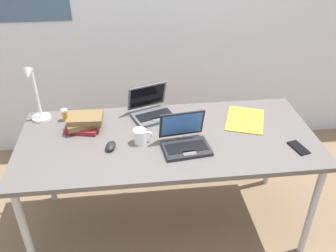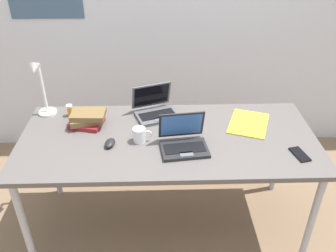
{
  "view_description": "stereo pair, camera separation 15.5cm",
  "coord_description": "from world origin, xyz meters",
  "px_view_note": "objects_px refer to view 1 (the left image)",
  "views": [
    {
      "loc": [
        -0.21,
        -1.81,
        1.98
      ],
      "look_at": [
        0.0,
        0.0,
        0.82
      ],
      "focal_mm": 38.87,
      "sensor_mm": 36.0,
      "label": 1
    },
    {
      "loc": [
        -0.05,
        -1.82,
        1.98
      ],
      "look_at": [
        0.0,
        0.0,
        0.82
      ],
      "focal_mm": 38.87,
      "sensor_mm": 36.0,
      "label": 2
    }
  ],
  "objects_px": {
    "coffee_mug": "(140,136)",
    "laptop_near_mouse": "(152,110)",
    "paper_folder_near_lamp": "(245,120)",
    "laptop_by_keyboard": "(185,141)",
    "desk_lamp": "(35,94)",
    "cell_phone": "(299,148)",
    "computer_mouse": "(111,146)",
    "pill_bottle": "(65,115)",
    "book_stack": "(84,123)"
  },
  "relations": [
    {
      "from": "coffee_mug",
      "to": "laptop_near_mouse",
      "type": "bearing_deg",
      "value": 72.97
    },
    {
      "from": "paper_folder_near_lamp",
      "to": "laptop_by_keyboard",
      "type": "bearing_deg",
      "value": -150.54
    },
    {
      "from": "desk_lamp",
      "to": "laptop_near_mouse",
      "type": "xyz_separation_m",
      "value": [
        0.72,
        -0.01,
        -0.16
      ]
    },
    {
      "from": "cell_phone",
      "to": "paper_folder_near_lamp",
      "type": "xyz_separation_m",
      "value": [
        -0.22,
        0.34,
        -0.0
      ]
    },
    {
      "from": "computer_mouse",
      "to": "cell_phone",
      "type": "relative_size",
      "value": 0.71
    },
    {
      "from": "computer_mouse",
      "to": "coffee_mug",
      "type": "bearing_deg",
      "value": 25.56
    },
    {
      "from": "laptop_by_keyboard",
      "to": "computer_mouse",
      "type": "relative_size",
      "value": 3.04
    },
    {
      "from": "laptop_near_mouse",
      "to": "computer_mouse",
      "type": "relative_size",
      "value": 3.42
    },
    {
      "from": "laptop_near_mouse",
      "to": "coffee_mug",
      "type": "distance_m",
      "value": 0.32
    },
    {
      "from": "paper_folder_near_lamp",
      "to": "coffee_mug",
      "type": "bearing_deg",
      "value": -166.03
    },
    {
      "from": "desk_lamp",
      "to": "computer_mouse",
      "type": "xyz_separation_m",
      "value": [
        0.46,
        -0.35,
        -0.18
      ]
    },
    {
      "from": "laptop_by_keyboard",
      "to": "paper_folder_near_lamp",
      "type": "xyz_separation_m",
      "value": [
        0.43,
        0.25,
        -0.04
      ]
    },
    {
      "from": "coffee_mug",
      "to": "pill_bottle",
      "type": "bearing_deg",
      "value": 146.73
    },
    {
      "from": "book_stack",
      "to": "paper_folder_near_lamp",
      "type": "xyz_separation_m",
      "value": [
        1.03,
        -0.01,
        -0.04
      ]
    },
    {
      "from": "cell_phone",
      "to": "pill_bottle",
      "type": "height_order",
      "value": "pill_bottle"
    },
    {
      "from": "cell_phone",
      "to": "coffee_mug",
      "type": "bearing_deg",
      "value": 156.04
    },
    {
      "from": "desk_lamp",
      "to": "coffee_mug",
      "type": "height_order",
      "value": "desk_lamp"
    },
    {
      "from": "desk_lamp",
      "to": "laptop_by_keyboard",
      "type": "xyz_separation_m",
      "value": [
        0.89,
        -0.39,
        -0.16
      ]
    },
    {
      "from": "desk_lamp",
      "to": "laptop_near_mouse",
      "type": "distance_m",
      "value": 0.74
    },
    {
      "from": "desk_lamp",
      "to": "laptop_near_mouse",
      "type": "height_order",
      "value": "desk_lamp"
    },
    {
      "from": "desk_lamp",
      "to": "laptop_by_keyboard",
      "type": "height_order",
      "value": "desk_lamp"
    },
    {
      "from": "laptop_near_mouse",
      "to": "pill_bottle",
      "type": "distance_m",
      "value": 0.57
    },
    {
      "from": "laptop_near_mouse",
      "to": "paper_folder_near_lamp",
      "type": "height_order",
      "value": "laptop_near_mouse"
    },
    {
      "from": "pill_bottle",
      "to": "desk_lamp",
      "type": "bearing_deg",
      "value": 179.43
    },
    {
      "from": "laptop_near_mouse",
      "to": "cell_phone",
      "type": "relative_size",
      "value": 2.41
    },
    {
      "from": "book_stack",
      "to": "coffee_mug",
      "type": "height_order",
      "value": "book_stack"
    },
    {
      "from": "laptop_near_mouse",
      "to": "cell_phone",
      "type": "height_order",
      "value": "laptop_near_mouse"
    },
    {
      "from": "pill_bottle",
      "to": "paper_folder_near_lamp",
      "type": "bearing_deg",
      "value": -6.8
    },
    {
      "from": "laptop_near_mouse",
      "to": "paper_folder_near_lamp",
      "type": "bearing_deg",
      "value": -12.56
    },
    {
      "from": "pill_bottle",
      "to": "paper_folder_near_lamp",
      "type": "xyz_separation_m",
      "value": [
        1.16,
        -0.14,
        -0.04
      ]
    },
    {
      "from": "coffee_mug",
      "to": "book_stack",
      "type": "bearing_deg",
      "value": 151.3
    },
    {
      "from": "computer_mouse",
      "to": "paper_folder_near_lamp",
      "type": "height_order",
      "value": "computer_mouse"
    },
    {
      "from": "pill_bottle",
      "to": "coffee_mug",
      "type": "xyz_separation_m",
      "value": [
        0.47,
        -0.31,
        0.0
      ]
    },
    {
      "from": "pill_bottle",
      "to": "book_stack",
      "type": "relative_size",
      "value": 0.33
    },
    {
      "from": "book_stack",
      "to": "coffee_mug",
      "type": "distance_m",
      "value": 0.39
    },
    {
      "from": "laptop_by_keyboard",
      "to": "book_stack",
      "type": "bearing_deg",
      "value": 156.41
    },
    {
      "from": "laptop_near_mouse",
      "to": "cell_phone",
      "type": "xyz_separation_m",
      "value": [
        0.81,
        -0.47,
        -0.04
      ]
    },
    {
      "from": "computer_mouse",
      "to": "pill_bottle",
      "type": "height_order",
      "value": "pill_bottle"
    },
    {
      "from": "computer_mouse",
      "to": "laptop_by_keyboard",
      "type": "bearing_deg",
      "value": 7.85
    },
    {
      "from": "pill_bottle",
      "to": "coffee_mug",
      "type": "relative_size",
      "value": 0.7
    },
    {
      "from": "laptop_by_keyboard",
      "to": "cell_phone",
      "type": "distance_m",
      "value": 0.66
    },
    {
      "from": "computer_mouse",
      "to": "paper_folder_near_lamp",
      "type": "bearing_deg",
      "value": 26.08
    },
    {
      "from": "computer_mouse",
      "to": "paper_folder_near_lamp",
      "type": "relative_size",
      "value": 0.31
    },
    {
      "from": "coffee_mug",
      "to": "computer_mouse",
      "type": "bearing_deg",
      "value": -166.67
    },
    {
      "from": "computer_mouse",
      "to": "pill_bottle",
      "type": "relative_size",
      "value": 1.22
    },
    {
      "from": "desk_lamp",
      "to": "cell_phone",
      "type": "bearing_deg",
      "value": -17.28
    },
    {
      "from": "desk_lamp",
      "to": "laptop_near_mouse",
      "type": "bearing_deg",
      "value": -0.58
    },
    {
      "from": "cell_phone",
      "to": "book_stack",
      "type": "height_order",
      "value": "book_stack"
    },
    {
      "from": "desk_lamp",
      "to": "cell_phone",
      "type": "xyz_separation_m",
      "value": [
        1.54,
        -0.48,
        -0.19
      ]
    },
    {
      "from": "paper_folder_near_lamp",
      "to": "desk_lamp",
      "type": "bearing_deg",
      "value": 173.94
    }
  ]
}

